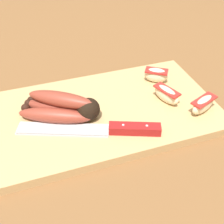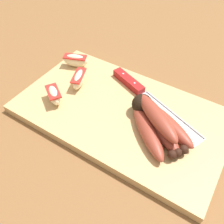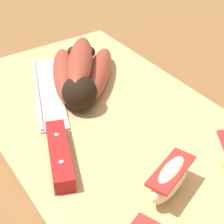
% 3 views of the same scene
% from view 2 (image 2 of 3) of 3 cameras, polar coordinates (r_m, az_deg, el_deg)
% --- Properties ---
extents(ground_plane, '(6.00, 6.00, 0.00)m').
position_cam_2_polar(ground_plane, '(0.57, 3.25, -0.89)').
color(ground_plane, brown).
extents(cutting_board, '(0.47, 0.27, 0.02)m').
position_cam_2_polar(cutting_board, '(0.56, 2.11, -0.17)').
color(cutting_board, tan).
rests_on(cutting_board, ground_plane).
extents(banana_bunch, '(0.17, 0.15, 0.06)m').
position_cam_2_polar(banana_bunch, '(0.51, 10.19, -2.41)').
color(banana_bunch, black).
rests_on(banana_bunch, cutting_board).
extents(chefs_knife, '(0.27, 0.13, 0.02)m').
position_cam_2_polar(chefs_knife, '(0.59, 6.89, 4.59)').
color(chefs_knife, silver).
rests_on(chefs_knife, cutting_board).
extents(apple_wedge_near, '(0.06, 0.05, 0.04)m').
position_cam_2_polar(apple_wedge_near, '(0.58, -13.46, 3.88)').
color(apple_wedge_near, beige).
rests_on(apple_wedge_near, cutting_board).
extents(apple_wedge_middle, '(0.04, 0.07, 0.04)m').
position_cam_2_polar(apple_wedge_middle, '(0.61, -7.76, 7.69)').
color(apple_wedge_middle, beige).
rests_on(apple_wedge_middle, cutting_board).
extents(apple_wedge_far, '(0.07, 0.05, 0.04)m').
position_cam_2_polar(apple_wedge_far, '(0.67, -8.58, 11.90)').
color(apple_wedge_far, beige).
rests_on(apple_wedge_far, cutting_board).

